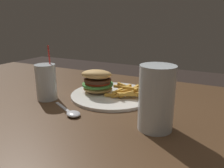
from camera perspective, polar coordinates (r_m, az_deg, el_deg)
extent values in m
cube|color=#4C331E|center=(0.70, -12.25, -8.48)|extent=(1.67, 1.02, 0.03)
cylinder|color=#392616|center=(1.63, -23.11, -8.11)|extent=(0.06, 0.06, 0.67)
cylinder|color=white|center=(0.81, 0.00, -2.87)|extent=(0.30, 0.30, 0.01)
ellipsoid|color=tan|center=(0.83, -3.74, -1.17)|extent=(0.13, 0.12, 0.03)
cylinder|color=#428438|center=(0.82, -3.76, -0.02)|extent=(0.15, 0.15, 0.01)
cylinder|color=red|center=(0.82, -3.77, 0.48)|extent=(0.12, 0.12, 0.01)
cylinder|color=#4C2D1E|center=(0.82, -3.79, 1.15)|extent=(0.13, 0.13, 0.01)
ellipsoid|color=tan|center=(0.80, -4.05, 2.54)|extent=(0.13, 0.12, 0.05)
cube|color=gold|center=(0.79, 5.57, -1.53)|extent=(0.05, 0.07, 0.01)
cube|color=gold|center=(0.76, 2.73, -2.70)|extent=(0.08, 0.03, 0.03)
cube|color=gold|center=(0.80, 5.49, -1.32)|extent=(0.01, 0.07, 0.02)
cube|color=gold|center=(0.79, 3.40, -1.38)|extent=(0.06, 0.05, 0.02)
cube|color=gold|center=(0.79, 3.90, -0.79)|extent=(0.07, 0.02, 0.03)
cube|color=gold|center=(0.78, 1.44, -2.70)|extent=(0.06, 0.03, 0.02)
cube|color=gold|center=(0.77, 4.39, -2.24)|extent=(0.05, 0.07, 0.03)
cube|color=gold|center=(0.78, 3.07, -0.87)|extent=(0.08, 0.02, 0.01)
cube|color=gold|center=(0.84, 6.50, -1.75)|extent=(0.02, 0.09, 0.03)
cube|color=gold|center=(0.76, 1.82, -2.57)|extent=(0.04, 0.05, 0.02)
cube|color=gold|center=(0.78, 2.64, -1.35)|extent=(0.04, 0.08, 0.02)
cube|color=gold|center=(0.85, 3.49, -1.43)|extent=(0.01, 0.06, 0.02)
cube|color=gold|center=(0.80, 7.10, -2.15)|extent=(0.06, 0.07, 0.02)
cube|color=gold|center=(0.78, 6.88, -2.88)|extent=(0.08, 0.05, 0.03)
cube|color=gold|center=(0.77, 5.99, -2.57)|extent=(0.06, 0.03, 0.03)
cube|color=gold|center=(0.79, 5.28, -1.59)|extent=(0.02, 0.08, 0.02)
cube|color=gold|center=(0.82, 2.68, -1.55)|extent=(0.02, 0.08, 0.01)
cube|color=gold|center=(0.76, 4.26, -2.72)|extent=(0.07, 0.04, 0.01)
cube|color=gold|center=(0.77, 3.59, -1.78)|extent=(0.06, 0.04, 0.02)
cube|color=gold|center=(0.77, 5.66, -2.82)|extent=(0.06, 0.02, 0.01)
cube|color=gold|center=(0.81, 2.10, -1.59)|extent=(0.05, 0.07, 0.01)
cube|color=gold|center=(0.77, 0.24, -2.95)|extent=(0.06, 0.02, 0.01)
cylinder|color=silver|center=(0.56, 11.52, -3.62)|extent=(0.09, 0.09, 0.17)
cylinder|color=gold|center=(0.57, 11.45, -4.68)|extent=(0.08, 0.08, 0.15)
cylinder|color=silver|center=(0.80, -16.82, 0.47)|extent=(0.07, 0.07, 0.13)
cylinder|color=#EFA819|center=(0.81, -16.74, -0.52)|extent=(0.06, 0.06, 0.10)
cylinder|color=red|center=(0.80, -15.68, 2.89)|extent=(0.02, 0.01, 0.19)
ellipsoid|color=silver|center=(0.66, -10.04, -7.70)|extent=(0.06, 0.06, 0.01)
cube|color=silver|center=(0.73, -12.60, -6.04)|extent=(0.10, 0.06, 0.00)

